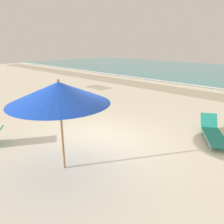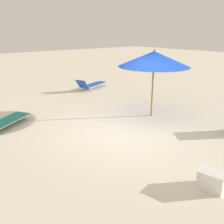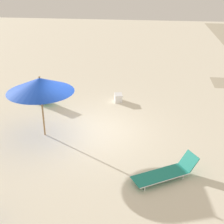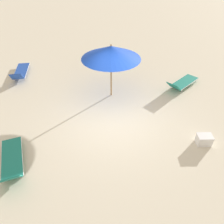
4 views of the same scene
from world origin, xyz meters
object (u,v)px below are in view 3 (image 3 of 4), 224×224
at_px(beach_umbrella, 40,85).
at_px(sun_lounger_beside_umbrella, 166,172).
at_px(sun_lounger_under_umbrella, 39,97).
at_px(cooler_box, 118,98).

xyz_separation_m(beach_umbrella, sun_lounger_beside_umbrella, (2.16, 4.53, -1.79)).
bearing_deg(sun_lounger_beside_umbrella, sun_lounger_under_umbrella, -164.09).
xyz_separation_m(beach_umbrella, sun_lounger_under_umbrella, (-3.17, -1.37, -1.80)).
relative_size(beach_umbrella, sun_lounger_under_umbrella, 1.19).
height_order(sun_lounger_under_umbrella, cooler_box, sun_lounger_under_umbrella).
xyz_separation_m(sun_lounger_under_umbrella, sun_lounger_beside_umbrella, (5.34, 5.90, 0.01)).
xyz_separation_m(beach_umbrella, cooler_box, (-3.69, 2.41, -1.83)).
distance_m(beach_umbrella, sun_lounger_beside_umbrella, 5.33).
height_order(beach_umbrella, cooler_box, beach_umbrella).
bearing_deg(sun_lounger_beside_umbrella, beach_umbrella, -147.46).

